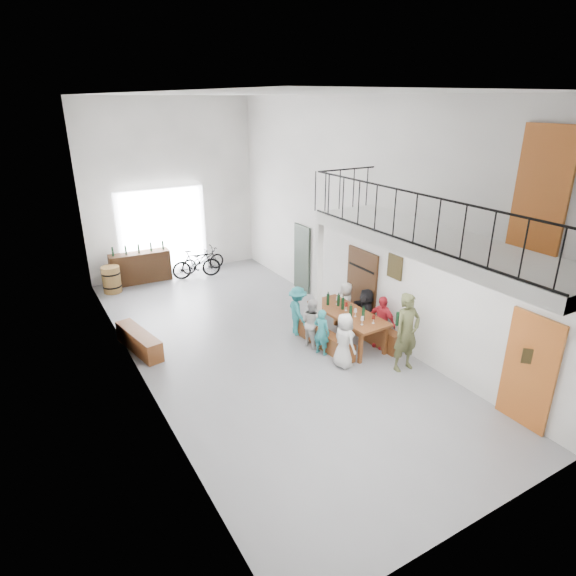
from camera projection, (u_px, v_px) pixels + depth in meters
floor at (260, 345)px, 11.31m from camera, size 12.00×12.00×0.00m
room_walls at (256, 194)px, 10.00m from camera, size 12.00×12.00×12.00m
gateway_portal at (163, 233)px, 15.38m from camera, size 2.80×0.08×2.80m
right_wall_decor at (408, 280)px, 10.44m from camera, size 0.07×8.28×5.07m
balcony at (434, 245)px, 8.64m from camera, size 1.52×5.62×4.00m
tasting_table at (348, 315)px, 11.20m from camera, size 0.93×2.13×0.79m
bench_inner at (325, 340)px, 11.14m from camera, size 0.42×1.82×0.41m
bench_wall at (366, 328)px, 11.61m from camera, size 0.37×2.15×0.49m
tableware at (348, 307)px, 11.07m from camera, size 0.36×1.42×0.35m
side_bench at (139, 341)px, 11.01m from camera, size 0.68×1.73×0.47m
oak_barrel at (112, 279)px, 14.28m from camera, size 0.54×0.54×0.80m
serving_counter at (141, 267)px, 15.06m from camera, size 1.84×0.58×0.96m
counter_bottles at (138, 248)px, 14.83m from camera, size 1.58×0.12×0.28m
guest_left_a at (344, 340)px, 10.23m from camera, size 0.42×0.62×1.23m
guest_left_b at (322, 332)px, 10.76m from camera, size 0.40×0.47×1.10m
guest_left_c at (312, 323)px, 11.13m from camera, size 0.51×0.62×1.16m
guest_left_d at (298, 311)px, 11.65m from camera, size 0.58×0.86×1.23m
guest_right_a at (381, 322)px, 11.04m from camera, size 0.47×0.80×1.27m
guest_right_b at (365, 312)px, 11.66m from camera, size 0.76×1.15×1.19m
guest_right_c at (345, 304)px, 12.11m from camera, size 0.53×0.65×1.16m
host_standing at (407, 332)px, 10.04m from camera, size 0.64×0.43×1.73m
potted_plant at (330, 306)px, 12.90m from camera, size 0.47×0.44×0.45m
bicycle_near at (203, 260)px, 16.01m from camera, size 1.58×0.70×0.81m
bicycle_far at (196, 264)px, 15.41m from camera, size 1.61×0.71×0.93m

